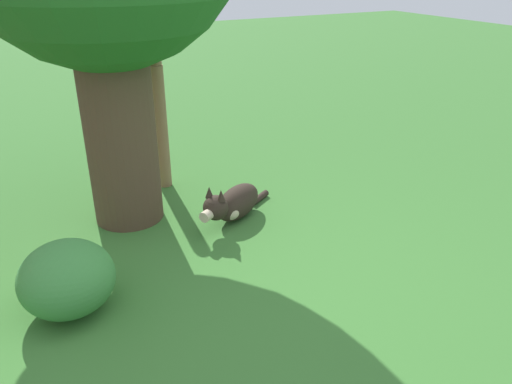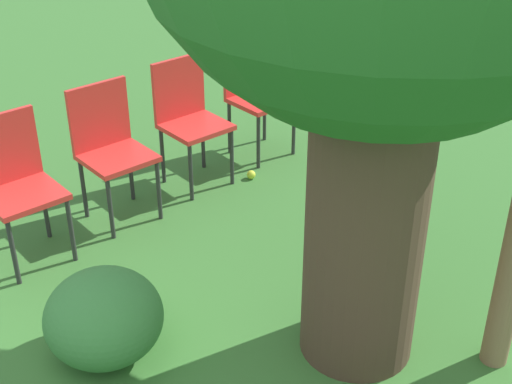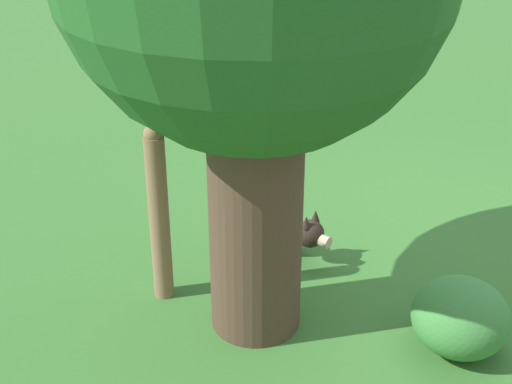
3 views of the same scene
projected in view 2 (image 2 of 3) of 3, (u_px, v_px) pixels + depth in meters
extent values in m
cylinder|color=#4C3828|center=(368.00, 199.00, 3.42)|extent=(0.60, 0.60, 1.82)
cube|color=red|center=(24.00, 195.00, 4.34)|extent=(0.47, 0.48, 0.04)
cube|color=red|center=(3.00, 148.00, 4.35)|extent=(0.08, 0.44, 0.45)
cylinder|color=#2D2D2D|center=(71.00, 230.00, 4.45)|extent=(0.03, 0.03, 0.45)
cylinder|color=#2D2D2D|center=(13.00, 252.00, 4.24)|extent=(0.03, 0.03, 0.45)
cylinder|color=#2D2D2D|center=(45.00, 208.00, 4.69)|extent=(0.03, 0.03, 0.45)
cube|color=red|center=(118.00, 158.00, 4.78)|extent=(0.47, 0.48, 0.04)
cube|color=red|center=(99.00, 115.00, 4.79)|extent=(0.08, 0.44, 0.45)
cylinder|color=#2D2D2D|center=(159.00, 190.00, 4.89)|extent=(0.03, 0.03, 0.45)
cylinder|color=#2D2D2D|center=(110.00, 209.00, 4.68)|extent=(0.03, 0.03, 0.45)
cylinder|color=#2D2D2D|center=(131.00, 172.00, 5.13)|extent=(0.03, 0.03, 0.45)
cylinder|color=#2D2D2D|center=(84.00, 188.00, 4.91)|extent=(0.03, 0.03, 0.45)
cube|color=red|center=(196.00, 127.00, 5.22)|extent=(0.47, 0.48, 0.04)
cube|color=red|center=(179.00, 88.00, 5.23)|extent=(0.08, 0.44, 0.45)
cylinder|color=#2D2D2D|center=(232.00, 157.00, 5.33)|extent=(0.03, 0.03, 0.45)
cylinder|color=#2D2D2D|center=(191.00, 173.00, 5.12)|extent=(0.03, 0.03, 0.45)
cylinder|color=#2D2D2D|center=(203.00, 141.00, 5.57)|extent=(0.03, 0.03, 0.45)
cylinder|color=#2D2D2D|center=(163.00, 155.00, 5.36)|extent=(0.03, 0.03, 0.45)
cube|color=red|center=(262.00, 100.00, 5.66)|extent=(0.47, 0.48, 0.04)
cube|color=red|center=(246.00, 65.00, 5.67)|extent=(0.08, 0.44, 0.45)
cylinder|color=#2D2D2D|center=(294.00, 129.00, 5.77)|extent=(0.03, 0.03, 0.45)
cylinder|color=#2D2D2D|center=(258.00, 142.00, 5.56)|extent=(0.03, 0.03, 0.45)
cylinder|color=#2D2D2D|center=(265.00, 115.00, 6.01)|extent=(0.03, 0.03, 0.45)
cylinder|color=#2D2D2D|center=(229.00, 128.00, 5.80)|extent=(0.03, 0.03, 0.45)
sphere|color=#CCE033|center=(251.00, 175.00, 5.49)|extent=(0.07, 0.07, 0.07)
ellipsoid|color=#3D843D|center=(104.00, 317.00, 3.68)|extent=(0.62, 0.62, 0.50)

